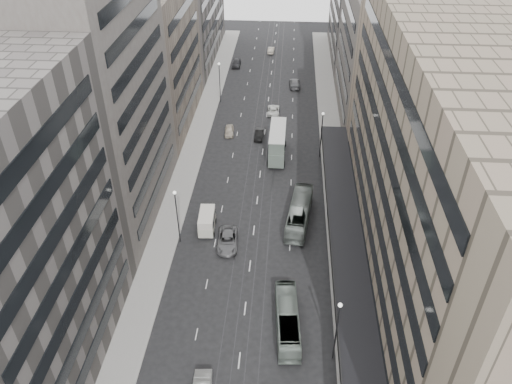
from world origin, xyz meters
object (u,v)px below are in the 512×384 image
(sedan_2, at_px, (228,240))
(bus_far, at_px, (299,213))
(panel_van, at_px, (207,221))
(double_decker, at_px, (277,142))
(bus_near, at_px, (287,320))

(sedan_2, bearing_deg, bus_far, 26.91)
(panel_van, bearing_deg, sedan_2, -45.46)
(double_decker, xyz_separation_m, sedan_2, (-5.78, -22.93, -1.93))
(bus_near, relative_size, double_decker, 1.08)
(bus_near, xyz_separation_m, bus_far, (1.32, 18.84, 0.19))
(double_decker, relative_size, sedan_2, 1.62)
(double_decker, distance_m, panel_van, 21.97)
(panel_van, bearing_deg, bus_far, 9.10)
(bus_far, height_order, double_decker, double_decker)
(bus_near, xyz_separation_m, sedan_2, (-8.13, 13.26, -0.60))
(double_decker, relative_size, panel_van, 2.02)
(sedan_2, bearing_deg, bus_near, -62.10)
(bus_far, bearing_deg, bus_near, 93.44)
(bus_far, relative_size, panel_van, 2.48)
(panel_van, bearing_deg, double_decker, 63.08)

